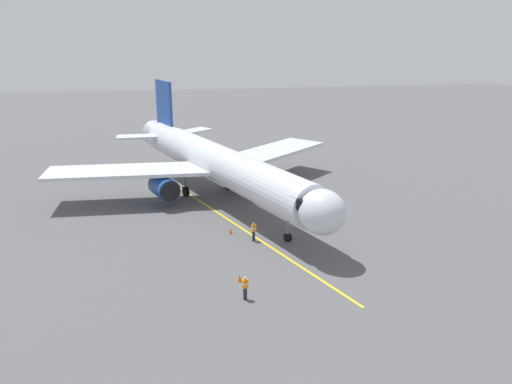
{
  "coord_description": "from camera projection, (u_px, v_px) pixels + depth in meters",
  "views": [
    {
      "loc": [
        5.04,
        56.48,
        17.54
      ],
      "look_at": [
        -3.6,
        10.17,
        3.0
      ],
      "focal_mm": 36.76,
      "sensor_mm": 36.0,
      "label": 1
    }
  ],
  "objects": [
    {
      "name": "ground_plane",
      "position": [
        208.0,
        193.0,
        59.11
      ],
      "size": [
        220.0,
        220.0,
        0.0
      ],
      "primitive_type": "plane",
      "color": "#565659"
    },
    {
      "name": "apron_lead_in_line",
      "position": [
        226.0,
        218.0,
        51.16
      ],
      "size": [
        13.63,
        37.77,
        0.01
      ],
      "primitive_type": "cube",
      "rotation": [
        0.0,
        0.0,
        0.34
      ],
      "color": "yellow",
      "rests_on": "ground"
    },
    {
      "name": "airplane",
      "position": [
        217.0,
        163.0,
        55.85
      ],
      "size": [
        32.79,
        39.05,
        11.5
      ],
      "color": "silver",
      "rests_on": "ground"
    },
    {
      "name": "ground_crew_marshaller",
      "position": [
        245.0,
        288.0,
        35.45
      ],
      "size": [
        0.45,
        0.34,
        1.71
      ],
      "color": "#23232D",
      "rests_on": "ground"
    },
    {
      "name": "ground_crew_wing_walker",
      "position": [
        254.0,
        231.0,
        45.38
      ],
      "size": [
        0.45,
        0.33,
        1.71
      ],
      "color": "#23232D",
      "rests_on": "ground"
    },
    {
      "name": "box_truck_near_nose",
      "position": [
        209.0,
        157.0,
        69.96
      ],
      "size": [
        2.91,
        4.92,
        2.62
      ],
      "color": "yellow",
      "rests_on": "ground"
    },
    {
      "name": "safety_cone_nose_left",
      "position": [
        231.0,
        231.0,
        47.19
      ],
      "size": [
        0.32,
        0.32,
        0.55
      ],
      "primitive_type": "cone",
      "color": "#F2590F",
      "rests_on": "ground"
    },
    {
      "name": "safety_cone_nose_right",
      "position": [
        240.0,
        278.0,
        38.19
      ],
      "size": [
        0.32,
        0.32,
        0.55
      ],
      "primitive_type": "cone",
      "color": "#F2590F",
      "rests_on": "ground"
    },
    {
      "name": "safety_cone_wing_port",
      "position": [
        319.0,
        224.0,
        48.74
      ],
      "size": [
        0.32,
        0.32,
        0.55
      ],
      "primitive_type": "cone",
      "color": "#F2590F",
      "rests_on": "ground"
    }
  ]
}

